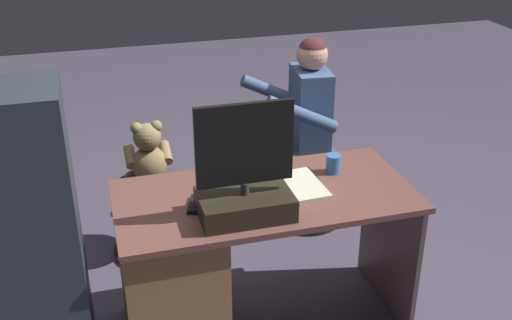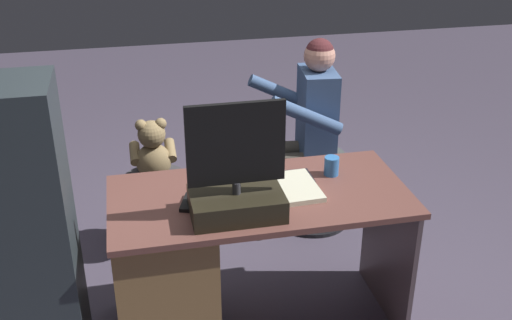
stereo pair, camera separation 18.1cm
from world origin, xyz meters
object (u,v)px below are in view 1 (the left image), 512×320
Objects in this scene: computer_mouse at (206,188)px; person at (296,120)px; monitor at (245,188)px; keyboard at (272,180)px; office_chair_teddy at (154,213)px; tv_remote at (194,204)px; desk at (192,268)px; visitor_chair at (307,181)px; teddy_bear at (148,155)px; cup at (333,164)px.

computer_mouse is 0.08× the size of person.
keyboard is (-0.20, -0.25, -0.12)m from monitor.
office_chair_teddy is 1.01m from person.
desk is at bearing -31.34° from tv_remote.
keyboard is 0.90× the size of visitor_chair.
monitor reaches higher than teddy_bear.
computer_mouse is 0.20× the size of visitor_chair.
computer_mouse is at bearing 104.18° from teddy_bear.
teddy_bear is (0.09, -0.82, 0.23)m from desk.
monitor is at bearing 51.47° from keyboard.
keyboard is 0.42m from tv_remote.
desk is 1.25m from person.
office_chair_teddy is 1.38× the size of teddy_bear.
person is at bearing -132.31° from desk.
keyboard is at bearing -178.84° from computer_mouse.
computer_mouse is at bearing -137.07° from desk.
teddy_bear reaches higher than computer_mouse.
desk is at bearing 8.86° from cup.
teddy_bear reaches higher than keyboard.
computer_mouse is 1.04× the size of cup.
tv_remote is 0.30× the size of office_chair_teddy.
keyboard is 2.80× the size of tv_remote.
visitor_chair is (-0.18, -0.79, -0.52)m from cup.
office_chair_teddy is at bearing 5.87° from visitor_chair.
visitor_chair is (-0.89, -0.93, -0.48)m from tv_remote.
monitor is at bearing 107.61° from office_chair_teddy.
person is at bearing -112.82° from tv_remote.
teddy_bear is 0.91m from person.
desk reaches higher than office_chair_teddy.
cup is 0.08× the size of person.
teddy_bear is at bearing -72.62° from monitor.
cup is (-0.52, -0.27, -0.08)m from monitor.
monitor is 3.41× the size of tv_remote.
computer_mouse is at bearing 2.13° from cup.
tv_remote is 1.38m from visitor_chair.
monitor is at bearing 56.92° from visitor_chair.
person reaches higher than tv_remote.
monitor reaches higher than desk.
person is (-0.60, -1.05, -0.17)m from monitor.
cup reaches higher than visitor_chair.
person is at bearing 5.87° from visitor_chair.
person reaches higher than teddy_bear.
cup is 0.20× the size of visitor_chair.
computer_mouse is (0.12, -0.24, -0.11)m from monitor.
tv_remote is at bearing 130.59° from desk.
monitor is 0.27m from tv_remote.
tv_remote is (0.20, -0.13, -0.12)m from monitor.
cup is 0.79m from person.
office_chair_teddy is 0.42× the size of person.
desk is 9.14× the size of tv_remote.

